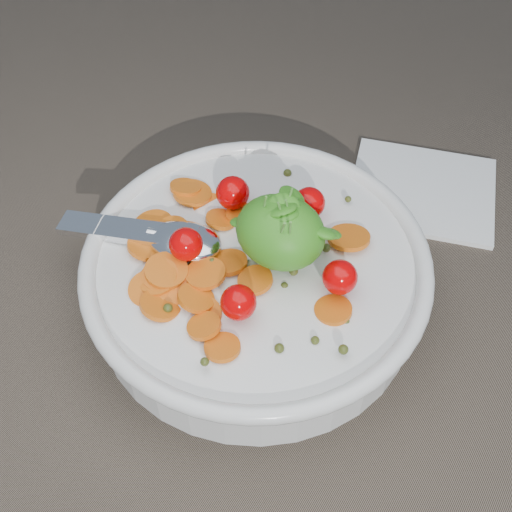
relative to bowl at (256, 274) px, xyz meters
The scene contains 3 objects.
ground 0.05m from the bowl, 39.96° to the left, with size 6.00×6.00×0.00m, color brown.
bowl is the anchor object (origin of this frame).
napkin 0.21m from the bowl, 69.99° to the left, with size 0.14×0.12×0.01m, color white.
Camera 1 is at (0.14, -0.29, 0.44)m, focal length 45.00 mm.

